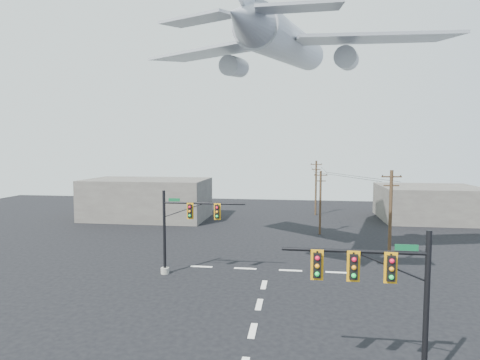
% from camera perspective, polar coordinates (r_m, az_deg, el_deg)
% --- Properties ---
extents(ground, '(120.00, 120.00, 0.00)m').
position_cam_1_polar(ground, '(25.16, 1.82, -20.65)').
color(ground, black).
rests_on(ground, ground).
extents(lane_markings, '(14.00, 21.20, 0.01)m').
position_cam_1_polar(lane_markings, '(30.04, 2.99, -16.31)').
color(lane_markings, white).
rests_on(lane_markings, ground).
extents(signal_mast_near, '(6.67, 0.79, 7.20)m').
position_cam_1_polar(signal_mast_near, '(19.53, 20.45, -15.69)').
color(signal_mast_near, gray).
rests_on(signal_mast_near, ground).
extents(signal_mast_far, '(7.28, 0.79, 7.15)m').
position_cam_1_polar(signal_mast_far, '(34.28, -8.32, -7.01)').
color(signal_mast_far, gray).
rests_on(signal_mast_far, ground).
extents(utility_pole_a, '(1.76, 0.29, 8.77)m').
position_cam_1_polar(utility_pole_a, '(38.17, 20.60, -4.96)').
color(utility_pole_a, '#45331D').
rests_on(utility_pole_a, ground).
extents(utility_pole_b, '(1.60, 0.27, 7.90)m').
position_cam_1_polar(utility_pole_b, '(50.48, 11.35, -2.99)').
color(utility_pole_b, '#45331D').
rests_on(utility_pole_b, ground).
extents(utility_pole_c, '(1.78, 0.30, 8.68)m').
position_cam_1_polar(utility_pole_c, '(64.88, 10.74, -0.94)').
color(utility_pole_c, '#45331D').
rests_on(utility_pole_c, ground).
extents(power_lines, '(6.90, 27.77, 0.07)m').
position_cam_1_polar(power_lines, '(50.64, 12.93, 1.07)').
color(power_lines, black).
extents(airliner, '(27.94, 29.85, 7.82)m').
position_cam_1_polar(airliner, '(38.05, 6.94, 18.50)').
color(airliner, '#A1A6AD').
extents(building_left, '(18.00, 10.00, 6.00)m').
position_cam_1_polar(building_left, '(62.33, -13.07, -2.63)').
color(building_left, '#635F57').
rests_on(building_left, ground).
extents(building_right, '(14.00, 12.00, 5.00)m').
position_cam_1_polar(building_right, '(66.10, 25.29, -2.98)').
color(building_right, '#635F57').
rests_on(building_right, ground).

